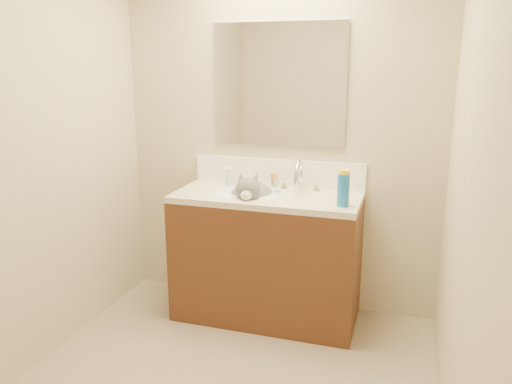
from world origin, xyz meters
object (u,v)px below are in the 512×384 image
Objects in this scene: faucet at (299,178)px; cat at (251,197)px; amber_bottle at (273,180)px; basin at (248,204)px; pill_bottle at (230,176)px; silver_jar at (274,182)px; spray_can at (343,190)px; vanity_cabinet at (267,259)px.

cat is (-0.28, -0.15, -0.11)m from faucet.
cat is 0.25m from amber_bottle.
pill_bottle reaches higher than basin.
pill_bottle is at bearing -174.52° from silver_jar.
basin is 1.04× the size of cat.
faucet is 0.21m from silver_jar.
spray_can is at bearing -20.72° from pill_bottle.
vanity_cabinet is at bearing 14.04° from basin.
pill_bottle is at bearing 130.49° from cat.
silver_jar is (0.31, 0.03, -0.03)m from pill_bottle.
basin is 0.05m from cat.
vanity_cabinet is 2.67× the size of basin.
cat reaches higher than amber_bottle.
basin reaches higher than vanity_cabinet.
pill_bottle is 1.98× the size of silver_jar.
spray_can reaches higher than amber_bottle.
spray_can reaches higher than silver_jar.
basin is 0.27m from silver_jar.
vanity_cabinet is at bearing -142.71° from faucet.
cat is 0.63m from spray_can.
silver_jar is at bearing 63.93° from basin.
faucet is at bearing 19.26° from cat.
pill_bottle is at bearing 151.62° from vanity_cabinet.
basin is 7.57× the size of silver_jar.
faucet is (0.30, 0.17, 0.16)m from basin.
basin is 1.61× the size of faucet.
basin is (-0.12, -0.03, 0.38)m from vanity_cabinet.
cat is at bearing -172.85° from vanity_cabinet.
vanity_cabinet is at bearing -28.38° from pill_bottle.
silver_jar is at bearing 161.48° from faucet.
amber_bottle is (0.09, 0.22, 0.07)m from cat.
vanity_cabinet is 0.40m from basin.
cat reaches higher than pill_bottle.
silver_jar is 0.63× the size of amber_bottle.
spray_can reaches higher than pill_bottle.
vanity_cabinet is at bearing -1.49° from cat.
pill_bottle is 0.30m from amber_bottle.
cat is 0.29m from pill_bottle.
faucet reaches higher than basin.
silver_jar is at bearing 5.48° from pill_bottle.
vanity_cabinet is 6.20× the size of spray_can.
vanity_cabinet is 2.77× the size of cat.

